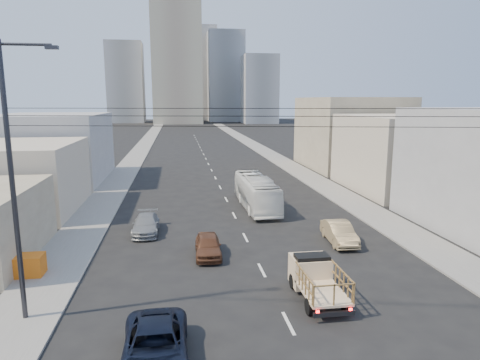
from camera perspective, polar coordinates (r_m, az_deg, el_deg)
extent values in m
plane|color=black|center=(18.20, 8.19, -21.41)|extent=(420.00, 420.00, 0.00)
cube|color=slate|center=(85.59, -13.11, 3.91)|extent=(3.50, 180.00, 0.12)
cube|color=slate|center=(86.84, 2.57, 4.27)|extent=(3.50, 180.00, 0.12)
cube|color=silver|center=(19.85, 6.47, -18.43)|extent=(0.15, 2.00, 0.01)
cube|color=silver|center=(25.12, 2.92, -11.91)|extent=(0.15, 2.00, 0.01)
cube|color=silver|center=(30.66, 0.72, -7.67)|extent=(0.15, 2.00, 0.01)
cube|color=silver|center=(36.35, -0.77, -4.73)|extent=(0.15, 2.00, 0.01)
cube|color=silver|center=(42.12, -1.85, -2.60)|extent=(0.15, 2.00, 0.01)
cube|color=silver|center=(47.95, -2.67, -0.97)|extent=(0.15, 2.00, 0.01)
cube|color=silver|center=(53.82, -3.30, 0.29)|extent=(0.15, 2.00, 0.01)
cube|color=silver|center=(59.71, -3.81, 1.31)|extent=(0.15, 2.00, 0.01)
cube|color=silver|center=(65.62, -4.23, 2.15)|extent=(0.15, 2.00, 0.01)
cube|color=silver|center=(71.55, -4.58, 2.85)|extent=(0.15, 2.00, 0.01)
cube|color=silver|center=(77.49, -4.88, 3.44)|extent=(0.15, 2.00, 0.01)
cube|color=silver|center=(83.43, -5.14, 3.94)|extent=(0.15, 2.00, 0.01)
cube|color=silver|center=(89.39, -5.36, 4.38)|extent=(0.15, 2.00, 0.01)
cube|color=silver|center=(95.35, -5.55, 4.76)|extent=(0.15, 2.00, 0.01)
cube|color=silver|center=(101.31, -5.72, 5.10)|extent=(0.15, 2.00, 0.01)
cube|color=silver|center=(107.28, -5.88, 5.40)|extent=(0.15, 2.00, 0.01)
cube|color=silver|center=(113.25, -6.01, 5.67)|extent=(0.15, 2.00, 0.01)
cube|color=silver|center=(119.23, -6.14, 5.92)|extent=(0.15, 2.00, 0.01)
cube|color=beige|center=(21.21, 10.95, -14.46)|extent=(1.90, 3.00, 0.12)
cube|color=beige|center=(22.84, 9.30, -11.84)|extent=(1.90, 1.60, 1.50)
cube|color=black|center=(22.40, 9.54, -10.66)|extent=(1.70, 0.90, 0.70)
cube|color=#2D2D33|center=(20.04, 12.44, -17.04)|extent=(1.90, 0.12, 0.22)
cube|color=#FF0C0C|center=(19.74, 10.33, -16.93)|extent=(0.15, 0.05, 0.12)
cube|color=#FF0C0C|center=(20.23, 14.53, -16.38)|extent=(0.15, 0.05, 0.12)
cylinder|color=black|center=(22.93, 7.10, -13.24)|extent=(0.25, 0.76, 0.76)
cylinder|color=black|center=(23.41, 11.21, -12.85)|extent=(0.25, 0.76, 0.76)
cylinder|color=black|center=(20.50, 9.25, -16.32)|extent=(0.25, 0.76, 0.76)
cylinder|color=black|center=(21.04, 13.84, -15.76)|extent=(0.25, 0.76, 0.76)
imported|color=black|center=(17.02, -11.24, -21.09)|extent=(2.49, 5.29, 1.46)
imported|color=white|center=(38.66, 2.19, -1.62)|extent=(2.58, 10.34, 2.87)
imported|color=brown|center=(27.09, -4.29, -8.70)|extent=(1.72, 4.02, 1.35)
imported|color=#9F865D|center=(30.16, 13.09, -6.84)|extent=(1.77, 4.44, 1.44)
imported|color=gray|center=(32.23, -12.43, -5.80)|extent=(1.87, 4.53, 1.31)
cylinder|color=#2D2D33|center=(20.30, -28.05, -0.92)|extent=(0.22, 0.22, 12.00)
cylinder|color=#2D2D33|center=(19.78, -26.73, 15.85)|extent=(2.00, 0.12, 0.12)
cube|color=#2D2D33|center=(19.49, -23.80, 15.87)|extent=(0.50, 0.25, 0.15)
cylinder|color=black|center=(16.89, 7.57, 9.44)|extent=(23.01, 5.02, 0.02)
cylinder|color=black|center=(16.90, 7.54, 8.42)|extent=(23.01, 5.02, 0.02)
cylinder|color=black|center=(16.92, 7.51, 7.07)|extent=(23.01, 5.02, 0.02)
cube|color=orange|center=(26.79, -26.52, -10.90)|extent=(1.80, 1.20, 0.38)
cube|color=orange|center=(26.66, -26.59, -10.13)|extent=(1.80, 1.20, 0.38)
cube|color=orange|center=(26.53, -26.66, -9.36)|extent=(1.80, 1.20, 0.38)
cube|color=#C2B49C|center=(49.40, 20.97, 3.37)|extent=(11.00, 14.00, 8.00)
cube|color=gray|center=(63.86, 14.42, 6.12)|extent=(12.00, 16.00, 10.00)
cube|color=#C2B49C|center=(41.87, -28.33, 0.23)|extent=(11.00, 12.00, 6.00)
cube|color=#99999C|center=(56.06, -23.77, 3.95)|extent=(12.00, 16.00, 8.00)
cube|color=tan|center=(185.87, -8.47, 16.79)|extent=(20.00, 20.00, 60.00)
cube|color=gray|center=(201.29, -1.94, 13.55)|extent=(16.00, 16.00, 40.00)
cube|color=gray|center=(196.06, -14.96, 12.41)|extent=(15.00, 15.00, 34.00)
cube|color=#99999C|center=(215.37, -5.67, 13.85)|extent=(18.00, 18.00, 44.00)
cube|color=gray|center=(183.10, 2.61, 11.96)|extent=(14.00, 14.00, 28.00)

